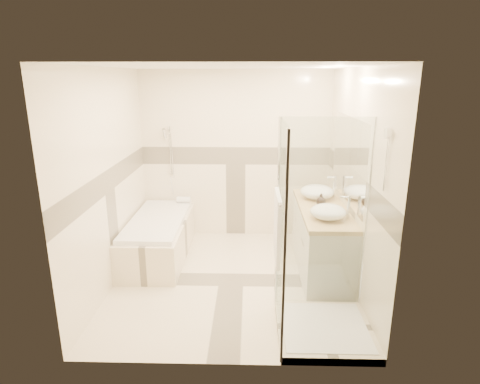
{
  "coord_description": "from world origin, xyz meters",
  "views": [
    {
      "loc": [
        0.22,
        -4.41,
        2.41
      ],
      "look_at": [
        0.1,
        0.25,
        1.05
      ],
      "focal_mm": 30.0,
      "sensor_mm": 36.0,
      "label": 1
    }
  ],
  "objects_px": {
    "vessel_sink_near": "(317,192)",
    "vessel_sink_far": "(328,212)",
    "vanity": "(321,239)",
    "amenity_bottle_b": "(321,200)",
    "amenity_bottle_a": "(324,206)",
    "shower_enclosure": "(313,283)",
    "bathtub": "(159,235)"
  },
  "relations": [
    {
      "from": "bathtub",
      "to": "vanity",
      "type": "distance_m",
      "value": 2.18
    },
    {
      "from": "amenity_bottle_a",
      "to": "vessel_sink_far",
      "type": "bearing_deg",
      "value": -90.0
    },
    {
      "from": "shower_enclosure",
      "to": "amenity_bottle_a",
      "type": "distance_m",
      "value": 1.21
    },
    {
      "from": "vessel_sink_near",
      "to": "amenity_bottle_a",
      "type": "xyz_separation_m",
      "value": [
        0.0,
        -0.53,
        -0.02
      ]
    },
    {
      "from": "vessel_sink_near",
      "to": "vessel_sink_far",
      "type": "xyz_separation_m",
      "value": [
        0.0,
        -0.79,
        -0.01
      ]
    },
    {
      "from": "amenity_bottle_b",
      "to": "amenity_bottle_a",
      "type": "bearing_deg",
      "value": -90.0
    },
    {
      "from": "vessel_sink_near",
      "to": "amenity_bottle_b",
      "type": "xyz_separation_m",
      "value": [
        0.0,
        -0.3,
        -0.01
      ]
    },
    {
      "from": "shower_enclosure",
      "to": "vessel_sink_near",
      "type": "distance_m",
      "value": 1.72
    },
    {
      "from": "vanity",
      "to": "amenity_bottle_b",
      "type": "height_order",
      "value": "amenity_bottle_b"
    },
    {
      "from": "vanity",
      "to": "shower_enclosure",
      "type": "xyz_separation_m",
      "value": [
        -0.29,
        -1.27,
        0.08
      ]
    },
    {
      "from": "bathtub",
      "to": "amenity_bottle_b",
      "type": "bearing_deg",
      "value": -7.59
    },
    {
      "from": "vanity",
      "to": "vessel_sink_near",
      "type": "relative_size",
      "value": 3.68
    },
    {
      "from": "shower_enclosure",
      "to": "vessel_sink_far",
      "type": "relative_size",
      "value": 5.02
    },
    {
      "from": "amenity_bottle_b",
      "to": "vessel_sink_far",
      "type": "bearing_deg",
      "value": -90.0
    },
    {
      "from": "vessel_sink_far",
      "to": "vanity",
      "type": "bearing_deg",
      "value": 87.25
    },
    {
      "from": "vanity",
      "to": "vessel_sink_near",
      "type": "xyz_separation_m",
      "value": [
        -0.02,
        0.37,
        0.51
      ]
    },
    {
      "from": "vanity",
      "to": "amenity_bottle_a",
      "type": "xyz_separation_m",
      "value": [
        -0.02,
        -0.16,
        0.5
      ]
    },
    {
      "from": "vanity",
      "to": "amenity_bottle_b",
      "type": "distance_m",
      "value": 0.5
    },
    {
      "from": "shower_enclosure",
      "to": "vessel_sink_near",
      "type": "xyz_separation_m",
      "value": [
        0.27,
        1.64,
        0.43
      ]
    },
    {
      "from": "bathtub",
      "to": "amenity_bottle_b",
      "type": "relative_size",
      "value": 11.19
    },
    {
      "from": "amenity_bottle_b",
      "to": "shower_enclosure",
      "type": "bearing_deg",
      "value": -101.53
    },
    {
      "from": "shower_enclosure",
      "to": "amenity_bottle_b",
      "type": "distance_m",
      "value": 1.43
    },
    {
      "from": "vanity",
      "to": "amenity_bottle_a",
      "type": "bearing_deg",
      "value": -96.99
    },
    {
      "from": "vanity",
      "to": "amenity_bottle_a",
      "type": "relative_size",
      "value": 11.37
    },
    {
      "from": "bathtub",
      "to": "vessel_sink_far",
      "type": "xyz_separation_m",
      "value": [
        2.13,
        -0.77,
        0.62
      ]
    },
    {
      "from": "bathtub",
      "to": "amenity_bottle_a",
      "type": "relative_size",
      "value": 11.94
    },
    {
      "from": "shower_enclosure",
      "to": "amenity_bottle_b",
      "type": "relative_size",
      "value": 13.43
    },
    {
      "from": "shower_enclosure",
      "to": "bathtub",
      "type": "bearing_deg",
      "value": 138.9
    },
    {
      "from": "amenity_bottle_a",
      "to": "shower_enclosure",
      "type": "bearing_deg",
      "value": -103.83
    },
    {
      "from": "bathtub",
      "to": "vessel_sink_near",
      "type": "relative_size",
      "value": 3.86
    },
    {
      "from": "vessel_sink_near",
      "to": "amenity_bottle_a",
      "type": "relative_size",
      "value": 3.09
    },
    {
      "from": "vessel_sink_far",
      "to": "amenity_bottle_b",
      "type": "relative_size",
      "value": 2.67
    }
  ]
}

